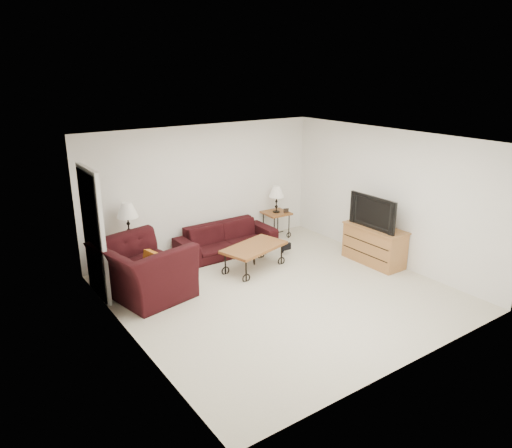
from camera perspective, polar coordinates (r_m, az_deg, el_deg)
The scene contains 20 objects.
ground at distance 7.98m, azimuth 2.90°, elevation -8.14°, with size 5.00×5.00×0.00m, color beige.
wall_back at distance 9.53m, azimuth -6.20°, elevation 4.21°, with size 5.00×0.02×2.50m, color white.
wall_front at distance 5.87m, azimuth 18.21°, elevation -5.70°, with size 5.00×0.02×2.50m, color white.
wall_left at distance 6.38m, azimuth -15.06°, elevation -3.49°, with size 0.02×5.00×2.50m, color white.
wall_right at distance 9.20m, azimuth 15.48°, elevation 3.14°, with size 0.02×5.00×2.50m, color white.
ceiling at distance 7.23m, azimuth 3.22°, elevation 9.92°, with size 5.00×5.00×0.00m, color white.
doorway at distance 7.95m, azimuth -18.87°, elevation -1.28°, with size 0.08×0.94×2.04m, color black.
sofa at distance 9.51m, azimuth -3.52°, elevation -1.78°, with size 2.01×0.79×0.59m, color black.
side_table_left at distance 8.89m, azimuth -14.64°, elevation -3.60°, with size 0.60×0.60×0.65m, color brown.
side_table_right at distance 10.38m, azimuth 2.40°, elevation -0.08°, with size 0.52×0.52×0.57m, color brown.
lamp_left at distance 8.68m, azimuth -14.98°, elevation 0.39°, with size 0.37×0.37×0.65m, color black, non-canonical shape.
lamp_right at distance 10.21m, azimuth 2.44°, elevation 2.95°, with size 0.32×0.32×0.57m, color black, non-canonical shape.
photo_frame_left at distance 8.59m, azimuth -15.42°, elevation -1.76°, with size 0.13×0.02×0.11m, color black.
photo_frame_right at distance 10.25m, azimuth 3.60°, elevation 1.62°, with size 0.11×0.02×0.09m, color black.
coffee_table at distance 8.77m, azimuth -0.23°, elevation -4.00°, with size 1.20×0.65×0.45m, color brown.
armchair at distance 7.89m, azimuth -13.32°, elevation -5.29°, with size 1.41×1.23×0.91m, color black.
throw_pillow at distance 7.88m, azimuth -12.21°, elevation -4.76°, with size 0.41×0.11×0.41m, color #CD691A.
tv_stand at distance 9.28m, azimuth 13.88°, elevation -2.43°, with size 0.49×1.18×0.71m, color #AE7440.
television at distance 9.06m, azimuth 14.10°, elevation 1.44°, with size 1.06×0.14×0.61m, color black.
backpack at distance 9.52m, azimuth 3.18°, elevation -2.30°, with size 0.32×0.25×0.42m, color black.
Camera 1 is at (-4.40, -5.64, 3.54)m, focal length 33.63 mm.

